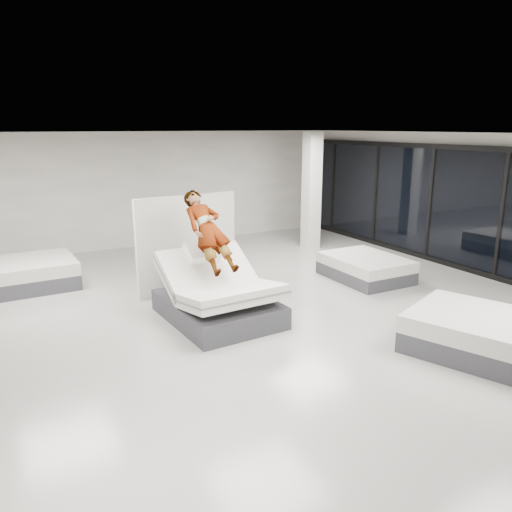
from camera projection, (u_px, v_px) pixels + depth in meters
name	position (u px, v px, depth m)	size (l,w,h in m)	color
room	(267.00, 237.00, 8.07)	(14.00, 14.04, 3.20)	#A6A59D
hero_bed	(218.00, 297.00, 8.81)	(1.78, 2.29, 1.31)	#3C3B40
person	(209.00, 243.00, 8.83)	(0.65, 0.43, 1.80)	slate
remote	(229.00, 258.00, 8.72)	(0.05, 0.14, 0.03)	black
divider_panel	(187.00, 244.00, 10.20)	(2.21, 0.10, 2.01)	silver
flat_bed_right_far	(365.00, 268.00, 11.20)	(1.41, 1.87, 0.51)	#3C3B40
flat_bed_right_near	(487.00, 336.00, 7.47)	(2.30, 2.60, 0.59)	#3C3B40
flat_bed_left_far	(21.00, 275.00, 10.55)	(2.19, 1.67, 0.59)	#3C3B40
column	(312.00, 191.00, 13.74)	(0.40, 0.40, 3.20)	silver
storefront_glazing	(502.00, 216.00, 10.84)	(0.12, 13.40, 2.92)	#212837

